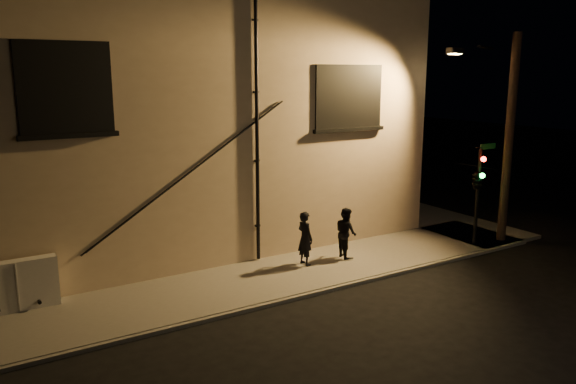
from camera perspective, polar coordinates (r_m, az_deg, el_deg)
ground at (r=16.09m, az=7.81°, el=-9.02°), size 90.00×90.00×0.00m
sidewalk at (r=20.09m, az=2.56°, el=-4.43°), size 21.00×16.00×0.12m
building at (r=21.61m, az=-13.83°, el=8.13°), size 16.20×12.23×8.80m
utility_cabinet at (r=15.12m, az=-25.89°, el=-8.56°), size 1.90×0.32×1.25m
pedestrian_a at (r=16.71m, az=1.74°, el=-4.72°), size 0.44×0.63×1.63m
pedestrian_b at (r=17.48m, az=5.91°, el=-4.12°), size 0.70×0.84×1.57m
traffic_signal at (r=19.21m, az=18.68°, el=1.28°), size 1.16×1.95×3.35m
streetlamp_pole at (r=20.03m, az=21.24°, el=5.48°), size 2.02×1.39×7.03m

